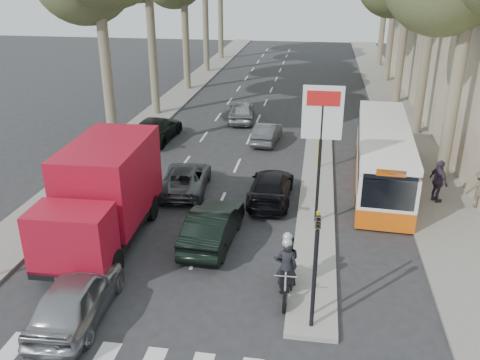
{
  "coord_description": "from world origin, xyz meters",
  "views": [
    {
      "loc": [
        3.07,
        -13.33,
        9.5
      ],
      "look_at": [
        0.14,
        5.31,
        1.6
      ],
      "focal_mm": 38.0,
      "sensor_mm": 36.0,
      "label": 1
    }
  ],
  "objects_px": {
    "red_truck": "(104,193)",
    "city_bus": "(383,154)",
    "dark_hatchback": "(213,226)",
    "motorcycle": "(286,265)",
    "silver_hatchback": "(76,297)"
  },
  "relations": [
    {
      "from": "city_bus",
      "to": "motorcycle",
      "type": "height_order",
      "value": "city_bus"
    },
    {
      "from": "red_truck",
      "to": "motorcycle",
      "type": "height_order",
      "value": "red_truck"
    },
    {
      "from": "red_truck",
      "to": "city_bus",
      "type": "height_order",
      "value": "red_truck"
    },
    {
      "from": "silver_hatchback",
      "to": "red_truck",
      "type": "distance_m",
      "value": 4.84
    },
    {
      "from": "city_bus",
      "to": "red_truck",
      "type": "bearing_deg",
      "value": -142.39
    },
    {
      "from": "red_truck",
      "to": "motorcycle",
      "type": "bearing_deg",
      "value": -20.36
    },
    {
      "from": "dark_hatchback",
      "to": "silver_hatchback",
      "type": "bearing_deg",
      "value": 62.1
    },
    {
      "from": "motorcycle",
      "to": "city_bus",
      "type": "bearing_deg",
      "value": 65.95
    },
    {
      "from": "city_bus",
      "to": "dark_hatchback",
      "type": "bearing_deg",
      "value": -130.81
    },
    {
      "from": "dark_hatchback",
      "to": "red_truck",
      "type": "xyz_separation_m",
      "value": [
        -3.95,
        -0.35,
        1.21
      ]
    },
    {
      "from": "dark_hatchback",
      "to": "city_bus",
      "type": "bearing_deg",
      "value": -130.93
    },
    {
      "from": "dark_hatchback",
      "to": "motorcycle",
      "type": "distance_m",
      "value": 3.91
    },
    {
      "from": "red_truck",
      "to": "motorcycle",
      "type": "relative_size",
      "value": 2.89
    },
    {
      "from": "silver_hatchback",
      "to": "motorcycle",
      "type": "xyz_separation_m",
      "value": [
        5.89,
        2.31,
        0.19
      ]
    },
    {
      "from": "dark_hatchback",
      "to": "red_truck",
      "type": "height_order",
      "value": "red_truck"
    }
  ]
}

